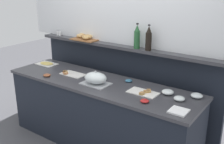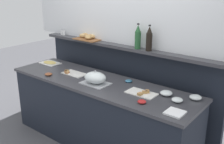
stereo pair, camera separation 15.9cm
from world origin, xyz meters
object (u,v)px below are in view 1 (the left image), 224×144
(condiment_bowl_cream, at_px, (129,81))
(wine_bottle_dark, at_px, (149,39))
(napkin_stack, at_px, (179,111))
(glass_bowl_medium, at_px, (197,96))
(glass_bowl_large, at_px, (168,92))
(serving_cloche, at_px, (96,78))
(cold_cuts_platter, at_px, (47,64))
(wine_bottle_green, at_px, (137,37))
(sandwich_platter_rear, at_px, (144,92))
(salt_shaker, at_px, (58,33))
(glass_bowl_small, at_px, (179,99))
(condiment_bowl_teal, at_px, (145,101))
(sandwich_platter_front, at_px, (71,74))
(bread_basket, at_px, (85,37))
(condiment_bowl_red, at_px, (47,75))
(pepper_shaker, at_px, (60,33))

(condiment_bowl_cream, bearing_deg, wine_bottle_dark, 58.26)
(napkin_stack, height_order, wine_bottle_dark, wine_bottle_dark)
(glass_bowl_medium, bearing_deg, glass_bowl_large, -162.52)
(serving_cloche, xyz_separation_m, wine_bottle_dark, (0.42, 0.52, 0.44))
(cold_cuts_platter, relative_size, wine_bottle_green, 0.97)
(sandwich_platter_rear, height_order, glass_bowl_large, glass_bowl_large)
(napkin_stack, bearing_deg, cold_cuts_platter, 171.72)
(cold_cuts_platter, distance_m, glass_bowl_medium, 2.24)
(condiment_bowl_cream, relative_size, salt_shaker, 1.01)
(glass_bowl_small, distance_m, condiment_bowl_teal, 0.37)
(cold_cuts_platter, xyz_separation_m, glass_bowl_large, (1.95, 0.01, 0.01))
(sandwich_platter_front, xyz_separation_m, glass_bowl_medium, (1.62, 0.23, 0.01))
(sandwich_platter_rear, xyz_separation_m, wine_bottle_green, (-0.36, 0.43, 0.51))
(condiment_bowl_teal, bearing_deg, cold_cuts_platter, 170.14)
(sandwich_platter_front, distance_m, salt_shaker, 0.93)
(wine_bottle_green, bearing_deg, wine_bottle_dark, -2.02)
(salt_shaker, distance_m, bread_basket, 0.55)
(condiment_bowl_red, bearing_deg, glass_bowl_large, 13.89)
(glass_bowl_medium, distance_m, pepper_shaker, 2.32)
(sandwich_platter_rear, distance_m, wine_bottle_dark, 0.69)
(condiment_bowl_red, height_order, wine_bottle_dark, wine_bottle_dark)
(napkin_stack, bearing_deg, glass_bowl_small, 111.52)
(condiment_bowl_teal, bearing_deg, glass_bowl_small, 42.78)
(condiment_bowl_red, relative_size, napkin_stack, 0.58)
(glass_bowl_large, relative_size, napkin_stack, 0.79)
(condiment_bowl_cream, bearing_deg, pepper_shaker, 170.18)
(sandwich_platter_rear, xyz_separation_m, sandwich_platter_front, (-1.09, -0.01, 0.00))
(sandwich_platter_front, xyz_separation_m, salt_shaker, (-0.70, 0.46, 0.41))
(wine_bottle_green, bearing_deg, cold_cuts_platter, -167.07)
(bread_basket, bearing_deg, glass_bowl_large, -12.64)
(bread_basket, bearing_deg, sandwich_platter_rear, -20.29)
(condiment_bowl_cream, bearing_deg, sandwich_platter_front, -164.67)
(glass_bowl_large, bearing_deg, glass_bowl_small, -26.31)
(condiment_bowl_cream, xyz_separation_m, wine_bottle_dark, (0.14, 0.22, 0.50))
(wine_bottle_green, bearing_deg, bread_basket, 178.10)
(wine_bottle_green, distance_m, pepper_shaker, 1.40)
(wine_bottle_green, xyz_separation_m, salt_shaker, (-1.44, 0.02, -0.10))
(glass_bowl_medium, distance_m, salt_shaker, 2.36)
(sandwich_platter_front, bearing_deg, glass_bowl_medium, 7.99)
(napkin_stack, bearing_deg, condiment_bowl_teal, 179.77)
(glass_bowl_large, bearing_deg, cold_cuts_platter, -179.64)
(sandwich_platter_front, relative_size, bread_basket, 0.83)
(glass_bowl_large, height_order, wine_bottle_dark, wine_bottle_dark)
(glass_bowl_small, distance_m, salt_shaker, 2.26)
(glass_bowl_medium, distance_m, condiment_bowl_cream, 0.85)
(wine_bottle_dark, relative_size, bread_basket, 0.79)
(pepper_shaker, bearing_deg, condiment_bowl_cream, -9.82)
(condiment_bowl_red, xyz_separation_m, wine_bottle_dark, (1.11, 0.67, 0.50))
(sandwich_platter_front, xyz_separation_m, glass_bowl_large, (1.32, 0.13, 0.02))
(sandwich_platter_rear, xyz_separation_m, glass_bowl_large, (0.23, 0.13, 0.02))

